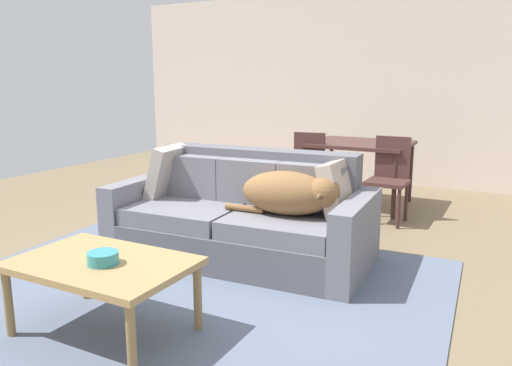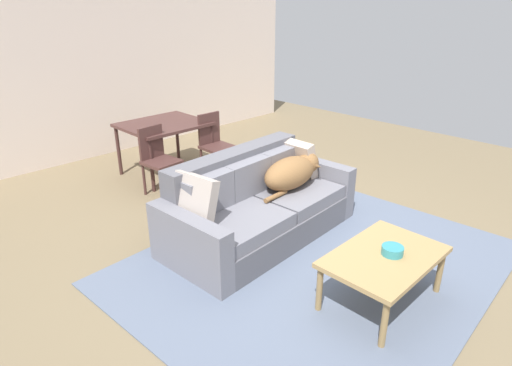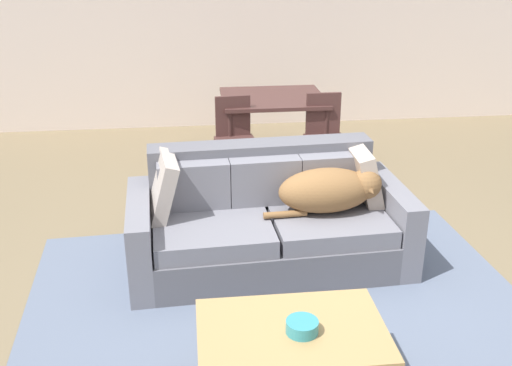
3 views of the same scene
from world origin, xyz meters
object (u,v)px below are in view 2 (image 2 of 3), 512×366
Objects in this scene: throw_pillow_by_right_arm at (298,159)px; dining_chair_near_right at (214,142)px; dining_table at (164,128)px; dining_chair_near_left at (158,157)px; bowl_on_coffee_table at (392,250)px; dog_on_left_cushion at (292,172)px; throw_pillow_by_left_arm at (194,201)px; couch at (256,206)px; coffee_table at (384,260)px.

throw_pillow_by_right_arm is 0.49× the size of dining_chair_near_right.
dining_chair_near_left reaches higher than dining_table.
bowl_on_coffee_table is at bearing -103.85° from dining_chair_near_right.
throw_pillow_by_right_arm reaches higher than dog_on_left_cushion.
dog_on_left_cushion is 1.57m from bowl_on_coffee_table.
dog_on_left_cushion reaches higher than dining_table.
couch is at bearing -0.90° from throw_pillow_by_left_arm.
throw_pillow_by_left_arm reaches higher than couch.
dining_table is at bearing 62.39° from throw_pillow_by_left_arm.
couch is 12.40× the size of bowl_on_coffee_table.
throw_pillow_by_left_arm is at bearing 114.98° from coffee_table.
dog_on_left_cushion is at bearing -86.93° from dining_table.
bowl_on_coffee_table is (0.05, -0.04, 0.08)m from coffee_table.
coffee_table is 3.31m from dining_chair_near_right.
dining_chair_near_left is (-0.58, 1.75, -0.12)m from dog_on_left_cushion.
coffee_table is 0.10m from bowl_on_coffee_table.
dining_table is (-0.12, 2.28, 0.06)m from dog_on_left_cushion.
coffee_table is at bearing -117.70° from throw_pillow_by_right_arm.
throw_pillow_by_left_arm is 1.72m from coffee_table.
bowl_on_coffee_table is (-0.49, -1.48, -0.13)m from dog_on_left_cushion.
dining_chair_near_left is (-0.04, 3.20, 0.09)m from coffee_table.
dining_chair_near_left is at bearing -131.28° from dining_table.
dining_chair_near_right is at bearing 74.49° from coffee_table.
dining_chair_near_right reaches higher than throw_pillow_by_right_arm.
dining_chair_near_left is (-0.90, 1.57, -0.15)m from throw_pillow_by_right_arm.
dining_table is at bearing 83.58° from coffee_table.
dog_on_left_cushion is 5.24× the size of bowl_on_coffee_table.
throw_pillow_by_right_arm reaches higher than coffee_table.
dining_chair_near_right is at bearing 60.82° from couch.
bowl_on_coffee_table is at bearing -36.89° from coffee_table.
dining_chair_near_right is (0.82, 1.66, 0.16)m from couch.
couch is 1.94× the size of dining_table.
couch is 2.36× the size of dog_on_left_cushion.
couch reaches higher than bowl_on_coffee_table.
couch is 1.85m from dining_chair_near_right.
dining_chair_near_left is (-0.11, 1.66, 0.16)m from couch.
dining_table is 1.27× the size of dining_chair_near_left.
coffee_table is 3.76m from dining_table.
coffee_table is (0.72, -1.55, -0.25)m from throw_pillow_by_left_arm.
throw_pillow_by_left_arm is 0.54× the size of dining_chair_near_left.
dining_chair_near_right is at bearing 88.87° from throw_pillow_by_right_arm.
throw_pillow_by_left_arm reaches higher than throw_pillow_by_right_arm.
dining_chair_near_right reaches higher than dining_table.
throw_pillow_by_left_arm is 1.79m from dining_chair_near_left.
throw_pillow_by_left_arm is at bearing 172.52° from dog_on_left_cushion.
coffee_table is at bearing -95.59° from couch.
throw_pillow_by_left_arm is 2.30m from dining_chair_near_right.
throw_pillow_by_right_arm is 0.43× the size of coffee_table.
dining_table is at bearing 131.92° from dining_chair_near_right.
throw_pillow_by_right_arm is at bearing -78.25° from dining_table.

